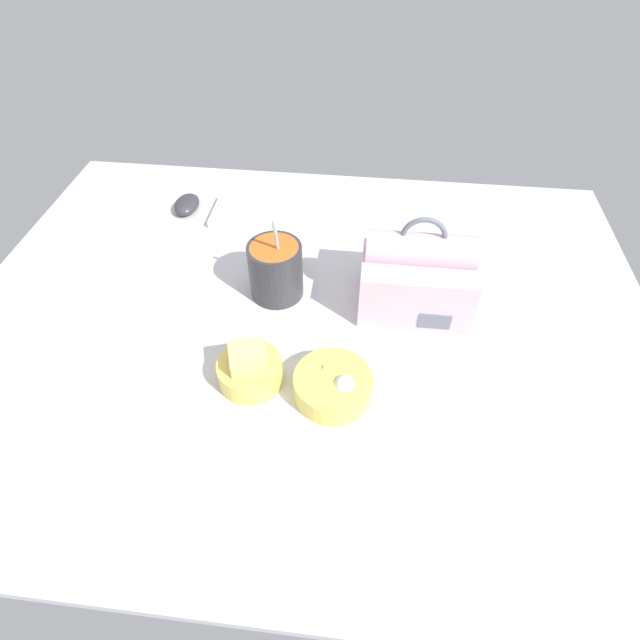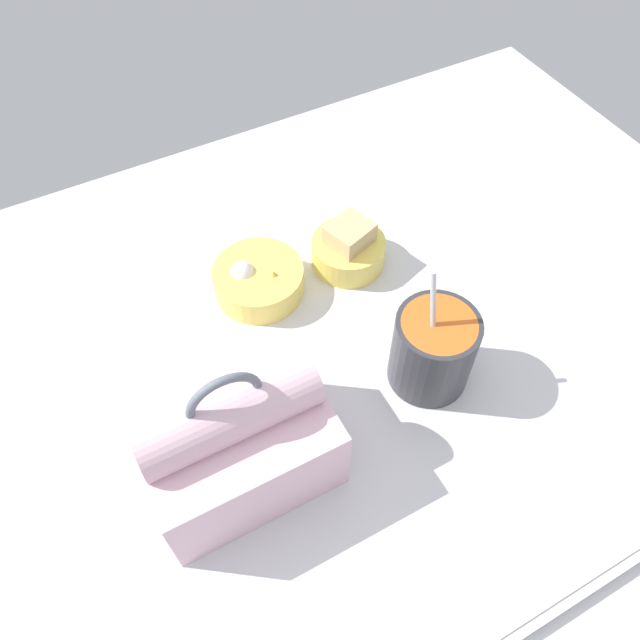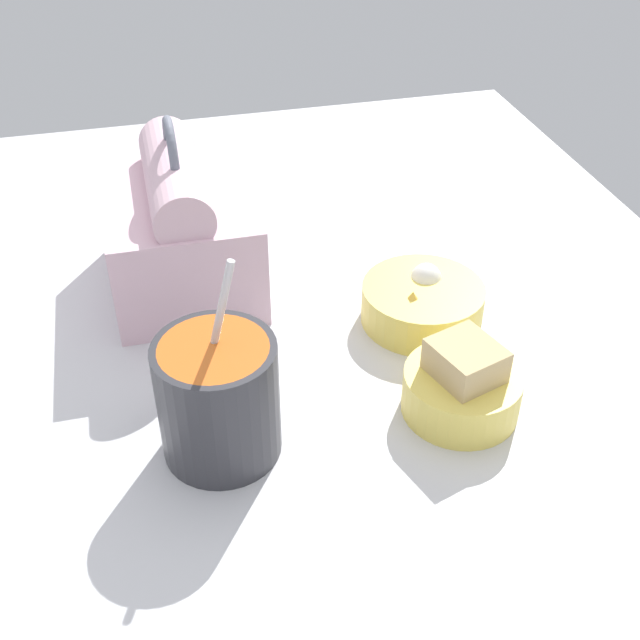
{
  "view_description": "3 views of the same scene",
  "coord_description": "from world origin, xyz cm",
  "px_view_note": "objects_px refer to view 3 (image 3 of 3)",
  "views": [
    {
      "loc": [
        11.0,
        -69.48,
        73.78
      ],
      "look_at": [
        3.71,
        -5.64,
        7.0
      ],
      "focal_mm": 28.0,
      "sensor_mm": 36.0,
      "label": 1
    },
    {
      "loc": [
        27.69,
        39.38,
        75.93
      ],
      "look_at": [
        3.71,
        -5.64,
        7.0
      ],
      "focal_mm": 35.0,
      "sensor_mm": 36.0,
      "label": 2
    },
    {
      "loc": [
        -59.92,
        10.29,
        56.69
      ],
      "look_at": [
        3.71,
        -5.64,
        7.0
      ],
      "focal_mm": 45.0,
      "sensor_mm": 36.0,
      "label": 3
    }
  ],
  "objects_px": {
    "bento_bowl_sandwich": "(462,387)",
    "bento_bowl_snacks": "(422,302)",
    "soup_cup": "(218,397)",
    "lunch_bag": "(181,229)"
  },
  "relations": [
    {
      "from": "bento_bowl_sandwich",
      "to": "bento_bowl_snacks",
      "type": "xyz_separation_m",
      "value": [
        0.15,
        -0.01,
        -0.01
      ]
    },
    {
      "from": "lunch_bag",
      "to": "soup_cup",
      "type": "distance_m",
      "value": 0.28
    },
    {
      "from": "bento_bowl_sandwich",
      "to": "bento_bowl_snacks",
      "type": "bearing_deg",
      "value": -4.99
    },
    {
      "from": "soup_cup",
      "to": "bento_bowl_snacks",
      "type": "xyz_separation_m",
      "value": [
        0.14,
        -0.25,
        -0.04
      ]
    },
    {
      "from": "soup_cup",
      "to": "bento_bowl_sandwich",
      "type": "xyz_separation_m",
      "value": [
        -0.01,
        -0.23,
        -0.03
      ]
    },
    {
      "from": "lunch_bag",
      "to": "bento_bowl_snacks",
      "type": "height_order",
      "value": "lunch_bag"
    },
    {
      "from": "soup_cup",
      "to": "bento_bowl_snacks",
      "type": "bearing_deg",
      "value": -60.21
    },
    {
      "from": "soup_cup",
      "to": "bento_bowl_sandwich",
      "type": "bearing_deg",
      "value": -91.62
    },
    {
      "from": "lunch_bag",
      "to": "bento_bowl_sandwich",
      "type": "bearing_deg",
      "value": -140.85
    },
    {
      "from": "lunch_bag",
      "to": "soup_cup",
      "type": "bearing_deg",
      "value": -179.66
    }
  ]
}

